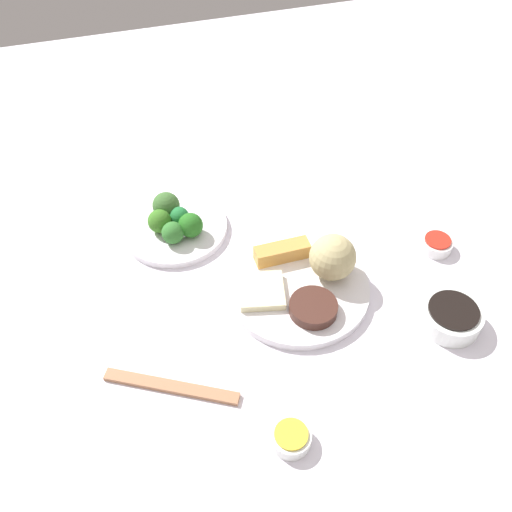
% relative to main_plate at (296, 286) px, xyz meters
% --- Properties ---
extents(tabletop, '(2.20, 2.20, 0.02)m').
position_rel_main_plate_xyz_m(tabletop, '(-0.00, 0.01, -0.02)').
color(tabletop, white).
rests_on(tabletop, ground).
extents(main_plate, '(0.26, 0.26, 0.02)m').
position_rel_main_plate_xyz_m(main_plate, '(0.00, 0.00, 0.00)').
color(main_plate, white).
rests_on(main_plate, tabletop).
extents(rice_scoop, '(0.08, 0.08, 0.08)m').
position_rel_main_plate_xyz_m(rice_scoop, '(0.01, -0.07, 0.05)').
color(rice_scoop, tan).
rests_on(rice_scoop, main_plate).
extents(spring_roll, '(0.03, 0.10, 0.03)m').
position_rel_main_plate_xyz_m(spring_roll, '(0.07, 0.01, 0.02)').
color(spring_roll, gold).
rests_on(spring_roll, main_plate).
extents(crab_rangoon_wonton, '(0.09, 0.09, 0.01)m').
position_rel_main_plate_xyz_m(crab_rangoon_wonton, '(-0.01, 0.07, 0.02)').
color(crab_rangoon_wonton, beige).
rests_on(crab_rangoon_wonton, main_plate).
extents(stir_fry_heap, '(0.08, 0.08, 0.02)m').
position_rel_main_plate_xyz_m(stir_fry_heap, '(-0.07, -0.01, 0.02)').
color(stir_fry_heap, '#43241D').
rests_on(stir_fry_heap, main_plate).
extents(broccoli_plate, '(0.21, 0.21, 0.01)m').
position_rel_main_plate_xyz_m(broccoli_plate, '(0.21, 0.18, -0.00)').
color(broccoli_plate, white).
rests_on(broccoli_plate, tabletop).
extents(broccoli_floret_0, '(0.05, 0.05, 0.05)m').
position_rel_main_plate_xyz_m(broccoli_floret_0, '(0.24, 0.19, 0.03)').
color(broccoli_floret_0, '#3B672F').
rests_on(broccoli_floret_0, broccoli_plate).
extents(broccoli_floret_1, '(0.05, 0.05, 0.05)m').
position_rel_main_plate_xyz_m(broccoli_floret_1, '(0.18, 0.15, 0.03)').
color(broccoli_floret_1, '#256A1F').
rests_on(broccoli_floret_1, broccoli_plate).
extents(broccoli_floret_2, '(0.04, 0.04, 0.04)m').
position_rel_main_plate_xyz_m(broccoli_floret_2, '(0.21, 0.17, 0.03)').
color(broccoli_floret_2, '#227436').
rests_on(broccoli_floret_2, broccoli_plate).
extents(broccoli_floret_3, '(0.05, 0.05, 0.05)m').
position_rel_main_plate_xyz_m(broccoli_floret_3, '(0.21, 0.21, 0.03)').
color(broccoli_floret_3, '#387321').
rests_on(broccoli_floret_3, broccoli_plate).
extents(broccoli_floret_4, '(0.04, 0.04, 0.04)m').
position_rel_main_plate_xyz_m(broccoli_floret_4, '(0.17, 0.19, 0.03)').
color(broccoli_floret_4, '#31722D').
rests_on(broccoli_floret_4, broccoli_plate).
extents(soy_sauce_bowl, '(0.10, 0.10, 0.04)m').
position_rel_main_plate_xyz_m(soy_sauce_bowl, '(-0.15, -0.22, 0.01)').
color(soy_sauce_bowl, white).
rests_on(soy_sauce_bowl, tabletop).
extents(soy_sauce_bowl_liquid, '(0.08, 0.08, 0.00)m').
position_rel_main_plate_xyz_m(soy_sauce_bowl_liquid, '(-0.15, -0.22, 0.03)').
color(soy_sauce_bowl_liquid, black).
rests_on(soy_sauce_bowl_liquid, soy_sauce_bowl).
extents(sauce_ramekin_hot_mustard, '(0.06, 0.06, 0.02)m').
position_rel_main_plate_xyz_m(sauce_ramekin_hot_mustard, '(-0.27, 0.10, 0.00)').
color(sauce_ramekin_hot_mustard, white).
rests_on(sauce_ramekin_hot_mustard, tabletop).
extents(sauce_ramekin_hot_mustard_liquid, '(0.05, 0.05, 0.00)m').
position_rel_main_plate_xyz_m(sauce_ramekin_hot_mustard_liquid, '(-0.27, 0.10, 0.02)').
color(sauce_ramekin_hot_mustard_liquid, yellow).
rests_on(sauce_ramekin_hot_mustard_liquid, sauce_ramekin_hot_mustard).
extents(sauce_ramekin_sweet_and_sour, '(0.06, 0.06, 0.02)m').
position_rel_main_plate_xyz_m(sauce_ramekin_sweet_and_sour, '(0.02, -0.29, 0.00)').
color(sauce_ramekin_sweet_and_sour, white).
rests_on(sauce_ramekin_sweet_and_sour, tabletop).
extents(sauce_ramekin_sweet_and_sour_liquid, '(0.05, 0.05, 0.00)m').
position_rel_main_plate_xyz_m(sauce_ramekin_sweet_and_sour_liquid, '(0.02, -0.29, 0.02)').
color(sauce_ramekin_sweet_and_sour_liquid, red).
rests_on(sauce_ramekin_sweet_and_sour_liquid, sauce_ramekin_sweet_and_sour).
extents(chopsticks_pair, '(0.12, 0.20, 0.01)m').
position_rel_main_plate_xyz_m(chopsticks_pair, '(-0.13, 0.25, -0.00)').
color(chopsticks_pair, '#A9724F').
rests_on(chopsticks_pair, tabletop).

